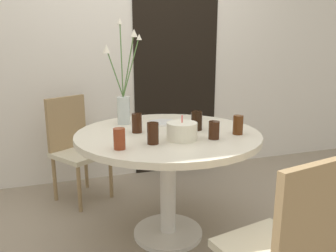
{
  "coord_description": "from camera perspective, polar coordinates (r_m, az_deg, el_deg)",
  "views": [
    {
      "loc": [
        -0.68,
        -2.0,
        1.3
      ],
      "look_at": [
        0.0,
        0.0,
        0.8
      ],
      "focal_mm": 35.0,
      "sensor_mm": 36.0,
      "label": 1
    }
  ],
  "objects": [
    {
      "name": "ground_plane",
      "position": [
        2.48,
        0.0,
        -18.29
      ],
      "size": [
        16.0,
        16.0,
        0.0
      ],
      "primitive_type": "plane",
      "color": "gray"
    },
    {
      "name": "wall_back",
      "position": [
        3.32,
        -7.18,
        13.29
      ],
      "size": [
        8.0,
        0.05,
        2.6
      ],
      "color": "silver",
      "rests_on": "ground_plane"
    },
    {
      "name": "doorway_panel",
      "position": [
        3.44,
        1.45,
        8.8
      ],
      "size": [
        0.9,
        0.01,
        2.05
      ],
      "color": "black",
      "rests_on": "ground_plane"
    },
    {
      "name": "dining_table",
      "position": [
        2.21,
        0.0,
        -4.25
      ],
      "size": [
        1.22,
        1.22,
        0.76
      ],
      "color": "beige",
      "rests_on": "ground_plane"
    },
    {
      "name": "chair_near_front",
      "position": [
        2.96,
        -15.88,
        -2.84
      ],
      "size": [
        0.55,
        0.55,
        0.89
      ],
      "rotation": [
        0.0,
        0.0,
        0.59
      ],
      "color": "beige",
      "rests_on": "ground_plane"
    },
    {
      "name": "chair_far_back",
      "position": [
        1.54,
        19.99,
        -18.88
      ],
      "size": [
        0.47,
        0.47,
        0.89
      ],
      "rotation": [
        0.0,
        0.0,
        3.32
      ],
      "color": "beige",
      "rests_on": "ground_plane"
    },
    {
      "name": "birthday_cake",
      "position": [
        1.98,
        2.44,
        -0.9
      ],
      "size": [
        0.19,
        0.19,
        0.15
      ],
      "color": "white",
      "rests_on": "dining_table"
    },
    {
      "name": "flower_vase",
      "position": [
        2.39,
        -7.78,
        5.37
      ],
      "size": [
        0.3,
        0.24,
        0.75
      ],
      "color": "silver",
      "rests_on": "dining_table"
    },
    {
      "name": "side_plate",
      "position": [
        2.43,
        -0.86,
        0.62
      ],
      "size": [
        0.22,
        0.22,
        0.01
      ],
      "color": "white",
      "rests_on": "dining_table"
    },
    {
      "name": "drink_glass_0",
      "position": [
        1.81,
        -8.47,
        -2.21
      ],
      "size": [
        0.07,
        0.07,
        0.12
      ],
      "color": "maroon",
      "rests_on": "dining_table"
    },
    {
      "name": "drink_glass_1",
      "position": [
        2.15,
        12.09,
        0.2
      ],
      "size": [
        0.06,
        0.06,
        0.12
      ],
      "color": "#51280F",
      "rests_on": "dining_table"
    },
    {
      "name": "drink_glass_2",
      "position": [
        2.22,
        5.01,
        0.94
      ],
      "size": [
        0.08,
        0.08,
        0.13
      ],
      "color": "black",
      "rests_on": "dining_table"
    },
    {
      "name": "drink_glass_3",
      "position": [
        2.15,
        -5.44,
        0.51
      ],
      "size": [
        0.07,
        0.07,
        0.13
      ],
      "color": "#33190C",
      "rests_on": "dining_table"
    },
    {
      "name": "drink_glass_4",
      "position": [
        1.89,
        -2.65,
        -1.28
      ],
      "size": [
        0.07,
        0.07,
        0.13
      ],
      "color": "#33190C",
      "rests_on": "dining_table"
    },
    {
      "name": "drink_glass_5",
      "position": [
        2.01,
        8.01,
        -0.72
      ],
      "size": [
        0.07,
        0.07,
        0.11
      ],
      "color": "#33190C",
      "rests_on": "dining_table"
    }
  ]
}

